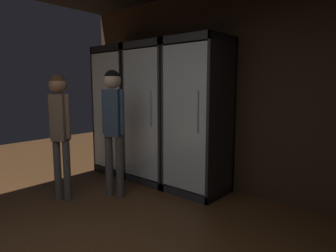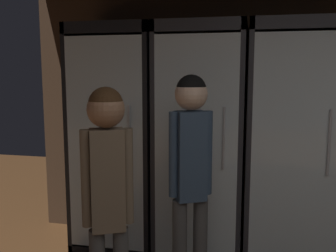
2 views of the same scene
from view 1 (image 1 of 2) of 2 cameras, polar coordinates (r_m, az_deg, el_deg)
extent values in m
cube|color=#382619|center=(3.99, 14.73, 6.78)|extent=(6.00, 0.06, 2.80)
cube|color=black|center=(5.19, -6.49, 3.28)|extent=(0.76, 0.04, 2.09)
cube|color=black|center=(5.27, -11.62, 3.23)|extent=(0.04, 0.65, 2.09)
cube|color=black|center=(4.72, -6.24, 2.82)|extent=(0.04, 0.65, 2.09)
cube|color=black|center=(5.00, -9.33, 14.48)|extent=(0.76, 0.65, 0.10)
cube|color=black|center=(5.17, -8.83, -8.03)|extent=(0.76, 0.65, 0.10)
cube|color=white|center=(5.17, -6.74, 3.26)|extent=(0.68, 0.02, 1.85)
cube|color=silver|center=(4.79, -11.96, 2.77)|extent=(0.68, 0.02, 1.85)
cylinder|color=#B2B2B7|center=(4.59, -10.51, 3.90)|extent=(0.02, 0.02, 0.50)
cube|color=silver|center=(5.15, -8.85, -7.28)|extent=(0.66, 0.57, 0.02)
cylinder|color=#336B38|center=(5.27, -10.72, -5.79)|extent=(0.07, 0.07, 0.19)
cylinder|color=#336B38|center=(5.24, -10.76, -4.39)|extent=(0.02, 0.02, 0.07)
cylinder|color=tan|center=(5.27, -10.71, -5.97)|extent=(0.07, 0.07, 0.05)
cylinder|color=#194723|center=(5.09, -9.20, -6.15)|extent=(0.06, 0.06, 0.21)
cylinder|color=#194723|center=(5.06, -9.24, -4.48)|extent=(0.02, 0.02, 0.10)
cylinder|color=beige|center=(5.10, -9.20, -6.31)|extent=(0.07, 0.07, 0.06)
cylinder|color=#9EAD99|center=(4.98, -7.07, -6.32)|extent=(0.07, 0.07, 0.23)
cylinder|color=#9EAD99|center=(4.94, -7.10, -4.49)|extent=(0.03, 0.03, 0.09)
cylinder|color=tan|center=(4.97, -7.07, -6.26)|extent=(0.07, 0.07, 0.06)
cube|color=silver|center=(5.02, -9.00, -0.50)|extent=(0.66, 0.57, 0.02)
cylinder|color=gray|center=(5.11, -10.52, 0.80)|extent=(0.06, 0.06, 0.20)
cylinder|color=gray|center=(5.10, -10.56, 2.35)|extent=(0.02, 0.02, 0.08)
cylinder|color=#2D2D33|center=(5.11, -10.52, 0.61)|extent=(0.07, 0.07, 0.06)
cylinder|color=#9EAD99|center=(4.85, -8.11, 0.70)|extent=(0.07, 0.07, 0.23)
cylinder|color=#9EAD99|center=(4.83, -8.14, 2.44)|extent=(0.02, 0.02, 0.06)
cylinder|color=#B2332D|center=(4.85, -8.11, 0.61)|extent=(0.08, 0.08, 0.09)
cube|color=silver|center=(4.97, -9.15, 6.51)|extent=(0.66, 0.57, 0.02)
cylinder|color=black|center=(5.14, -11.01, 7.79)|extent=(0.08, 0.08, 0.21)
cylinder|color=black|center=(5.15, -11.05, 9.38)|extent=(0.03, 0.03, 0.07)
cylinder|color=white|center=(5.14, -11.01, 7.65)|extent=(0.08, 0.08, 0.07)
cylinder|color=black|center=(5.03, -10.05, 7.76)|extent=(0.08, 0.08, 0.20)
cylinder|color=black|center=(5.03, -10.10, 9.47)|extent=(0.03, 0.03, 0.10)
cylinder|color=#B2332D|center=(5.03, -10.05, 7.60)|extent=(0.08, 0.08, 0.05)
cylinder|color=#194723|center=(4.91, -8.48, 7.65)|extent=(0.08, 0.08, 0.18)
cylinder|color=#194723|center=(4.91, -8.51, 9.17)|extent=(0.03, 0.03, 0.08)
cylinder|color=#2D2D33|center=(4.91, -8.47, 7.34)|extent=(0.08, 0.08, 0.05)
cylinder|color=brown|center=(4.80, -7.07, 7.99)|extent=(0.06, 0.06, 0.23)
cylinder|color=brown|center=(4.80, -7.11, 9.95)|extent=(0.02, 0.02, 0.09)
cylinder|color=white|center=(4.80, -7.07, 7.85)|extent=(0.06, 0.06, 0.07)
cube|color=#2B2B30|center=(4.65, 0.12, 2.79)|extent=(0.76, 0.04, 2.09)
cube|color=#2B2B30|center=(4.67, -5.70, 2.78)|extent=(0.04, 0.65, 2.09)
cube|color=#2B2B30|center=(4.18, 1.14, 2.22)|extent=(0.04, 0.65, 2.09)
cube|color=#2B2B30|center=(4.44, -2.55, 15.42)|extent=(0.76, 0.65, 0.10)
cube|color=#2B2B30|center=(4.62, -2.39, -9.87)|extent=(0.76, 0.65, 0.10)
cube|color=white|center=(4.63, -0.12, 2.77)|extent=(0.68, 0.02, 1.85)
cube|color=silver|center=(4.20, -5.42, 2.20)|extent=(0.68, 0.02, 1.85)
cylinder|color=#B2B2B7|center=(4.01, -3.43, 3.45)|extent=(0.02, 0.02, 0.50)
cube|color=silver|center=(4.60, -2.40, -9.04)|extent=(0.66, 0.57, 0.02)
cylinder|color=#336B38|center=(4.69, -4.50, -7.21)|extent=(0.08, 0.08, 0.22)
cylinder|color=#336B38|center=(4.66, -4.52, -5.48)|extent=(0.03, 0.03, 0.07)
cylinder|color=#2D2D33|center=(4.70, -4.50, -7.50)|extent=(0.08, 0.08, 0.07)
cylinder|color=gray|center=(4.58, -2.26, -7.75)|extent=(0.06, 0.06, 0.19)
cylinder|color=gray|center=(4.55, -2.27, -6.03)|extent=(0.02, 0.02, 0.09)
cylinder|color=white|center=(4.58, -2.26, -7.76)|extent=(0.07, 0.07, 0.06)
cylinder|color=black|center=(4.45, 0.05, -8.01)|extent=(0.07, 0.07, 0.22)
cylinder|color=black|center=(4.41, 0.05, -6.08)|extent=(0.03, 0.03, 0.09)
cylinder|color=#B2332D|center=(4.45, 0.05, -8.04)|extent=(0.07, 0.07, 0.06)
cube|color=silver|center=(4.46, -2.44, -1.47)|extent=(0.66, 0.57, 0.02)
cylinder|color=#336B38|center=(4.58, -4.73, 0.34)|extent=(0.07, 0.07, 0.23)
cylinder|color=#336B38|center=(4.56, -4.75, 2.36)|extent=(0.03, 0.03, 0.09)
cylinder|color=#2D2D33|center=(4.58, -4.73, 0.16)|extent=(0.07, 0.07, 0.09)
cylinder|color=#194723|center=(4.41, -2.83, -0.24)|extent=(0.07, 0.07, 0.19)
cylinder|color=#194723|center=(4.40, -2.84, 1.44)|extent=(0.03, 0.03, 0.07)
cylinder|color=#B2332D|center=(4.41, -2.83, -0.15)|extent=(0.08, 0.08, 0.05)
cylinder|color=gray|center=(4.31, -0.24, -0.47)|extent=(0.07, 0.07, 0.18)
cylinder|color=gray|center=(4.30, -0.24, 1.18)|extent=(0.02, 0.02, 0.07)
cylinder|color=#2D2D33|center=(4.31, -0.24, -0.47)|extent=(0.08, 0.08, 0.05)
cube|color=silver|center=(4.40, -2.49, 6.43)|extent=(0.66, 0.57, 0.02)
cylinder|color=brown|center=(4.55, -4.57, 7.89)|extent=(0.06, 0.06, 0.21)
cylinder|color=brown|center=(4.55, -4.59, 9.81)|extent=(0.03, 0.03, 0.09)
cylinder|color=white|center=(4.55, -4.57, 7.63)|extent=(0.07, 0.07, 0.07)
cylinder|color=#336B38|center=(4.42, -2.46, 7.97)|extent=(0.07, 0.07, 0.22)
cylinder|color=#336B38|center=(4.42, -2.47, 9.98)|extent=(0.03, 0.03, 0.09)
cylinder|color=#2D2D33|center=(4.42, -2.46, 7.98)|extent=(0.08, 0.08, 0.06)
cylinder|color=#336B38|center=(4.24, -0.45, 7.86)|extent=(0.07, 0.07, 0.20)
cylinder|color=#336B38|center=(4.24, -0.45, 9.88)|extent=(0.03, 0.03, 0.10)
cylinder|color=beige|center=(4.24, -0.45, 7.53)|extent=(0.07, 0.07, 0.07)
cube|color=#2B2B30|center=(4.18, 8.32, 2.14)|extent=(0.76, 0.04, 2.09)
cube|color=#2B2B30|center=(4.14, 1.83, 2.16)|extent=(0.04, 0.65, 2.09)
cube|color=#2B2B30|center=(3.74, 10.46, 1.40)|extent=(0.04, 0.65, 2.09)
cube|color=#2B2B30|center=(3.95, 6.14, 16.32)|extent=(0.76, 0.65, 0.10)
cube|color=#2B2B30|center=(4.15, 5.72, -11.98)|extent=(0.76, 0.65, 0.10)
cube|color=white|center=(4.16, 8.09, 2.10)|extent=(0.68, 0.02, 1.85)
cube|color=silver|center=(3.67, 3.11, 1.41)|extent=(0.68, 0.02, 1.85)
cylinder|color=#B2B2B7|center=(3.51, 5.83, 2.79)|extent=(0.02, 0.02, 0.50)
cube|color=silver|center=(4.13, 5.74, -11.07)|extent=(0.66, 0.57, 0.02)
cylinder|color=black|center=(4.25, 3.06, -8.80)|extent=(0.07, 0.07, 0.22)
cylinder|color=black|center=(4.21, 3.08, -6.91)|extent=(0.02, 0.02, 0.07)
cylinder|color=#B2332D|center=(4.26, 3.06, -9.16)|extent=(0.07, 0.07, 0.06)
cylinder|color=gray|center=(4.17, 4.94, -9.09)|extent=(0.07, 0.07, 0.23)
cylinder|color=gray|center=(4.12, 4.97, -7.04)|extent=(0.02, 0.02, 0.08)
cylinder|color=beige|center=(4.18, 4.94, -9.53)|extent=(0.08, 0.08, 0.08)
cylinder|color=brown|center=(4.01, 6.44, -9.88)|extent=(0.08, 0.08, 0.22)
cylinder|color=brown|center=(3.96, 6.47, -7.69)|extent=(0.03, 0.03, 0.10)
cylinder|color=#2D2D33|center=(4.00, 6.44, -9.78)|extent=(0.08, 0.08, 0.09)
cylinder|color=#336B38|center=(3.96, 8.59, -10.19)|extent=(0.08, 0.08, 0.22)
cylinder|color=#336B38|center=(3.91, 8.64, -8.01)|extent=(0.03, 0.03, 0.10)
cylinder|color=#2D2D33|center=(3.97, 8.58, -10.50)|extent=(0.08, 0.08, 0.06)
cube|color=silver|center=(3.97, 5.86, -2.67)|extent=(0.66, 0.57, 0.02)
cylinder|color=#9EAD99|center=(4.06, 2.72, -0.60)|extent=(0.07, 0.07, 0.24)
cylinder|color=#9EAD99|center=(4.04, 2.73, 1.54)|extent=(0.03, 0.03, 0.07)
cylinder|color=#B2332D|center=(4.06, 2.72, -1.02)|extent=(0.08, 0.08, 0.08)
cylinder|color=#336B38|center=(4.00, 5.00, -1.00)|extent=(0.08, 0.08, 0.20)
cylinder|color=#336B38|center=(3.98, 5.02, 1.04)|extent=(0.03, 0.03, 0.08)
cylinder|color=tan|center=(4.00, 4.99, -1.36)|extent=(0.08, 0.08, 0.07)
cylinder|color=gray|center=(3.91, 7.01, -1.37)|extent=(0.06, 0.06, 0.18)
cylinder|color=gray|center=(3.89, 7.04, 0.53)|extent=(0.02, 0.02, 0.08)
cylinder|color=#B2332D|center=(3.92, 7.00, -1.72)|extent=(0.07, 0.07, 0.06)
cylinder|color=brown|center=(3.83, 9.19, -1.47)|extent=(0.07, 0.07, 0.20)
cylinder|color=brown|center=(3.81, 9.23, 0.60)|extent=(0.02, 0.02, 0.08)
cylinder|color=#B2332D|center=(3.83, 9.18, -1.70)|extent=(0.07, 0.07, 0.08)
cube|color=silver|center=(3.91, 5.99, 6.21)|extent=(0.66, 0.57, 0.02)
cylinder|color=brown|center=(4.01, 3.09, 7.82)|extent=(0.06, 0.06, 0.20)
cylinder|color=brown|center=(4.01, 3.10, 9.92)|extent=(0.02, 0.02, 0.10)
cylinder|color=tan|center=(4.01, 3.09, 7.56)|extent=(0.07, 0.07, 0.05)
cylinder|color=#194723|center=(3.87, 5.81, 7.75)|extent=(0.07, 0.07, 0.19)
cylinder|color=#194723|center=(3.87, 5.84, 9.85)|extent=(0.02, 0.02, 0.09)
cylinder|color=tan|center=(3.87, 5.81, 7.64)|extent=(0.07, 0.07, 0.05)
cylinder|color=brown|center=(3.82, 9.07, 7.62)|extent=(0.07, 0.07, 0.18)
cylinder|color=brown|center=(3.82, 9.11, 9.50)|extent=(0.03, 0.03, 0.07)
cylinder|color=beige|center=(3.82, 9.07, 7.74)|extent=(0.07, 0.07, 0.05)
cylinder|color=#4C4C4C|center=(3.96, -11.45, -7.70)|extent=(0.10, 0.10, 0.81)
cylinder|color=#4C4C4C|center=(3.90, -9.42, -7.90)|extent=(0.10, 0.10, 0.81)
cube|color=#384C66|center=(3.81, -10.71, 2.52)|extent=(0.24, 0.22, 0.61)
cylinder|color=#384C66|center=(3.86, -12.36, 2.77)|extent=(0.06, 0.06, 0.58)
cylinder|color=#384C66|center=(3.76, -9.03, 2.72)|extent=(0.06, 0.06, 0.58)
sphere|color=beige|center=(3.79, -10.88, 8.82)|extent=(0.22, 0.22, 0.22)
sphere|color=black|center=(3.79, -10.89, 9.24)|extent=(0.20, 0.20, 0.20)
cylinder|color=#4C4C4C|center=(4.01, -20.82, -8.12)|extent=(0.09, 0.09, 0.78)
cylinder|color=#4C4C4C|center=(3.93, -19.19, -8.35)|extent=(0.09, 0.09, 0.78)
cube|color=#72604C|center=(3.84, -20.49, 1.57)|extent=(0.23, 0.20, 0.58)
cylinder|color=#72604C|center=(3.91, -21.90, 1.81)|extent=(0.06, 0.06, 0.55)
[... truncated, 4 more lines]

